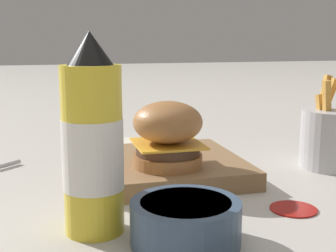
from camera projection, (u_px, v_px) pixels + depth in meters
The scene contains 8 objects.
ground_plane at pixel (152, 166), 0.77m from camera, with size 6.00×6.00×0.00m, color #B7B2A8.
serving_board at pixel (168, 166), 0.72m from camera, with size 0.23×0.22×0.03m.
burger at pixel (167, 134), 0.66m from camera, with size 0.10×0.10×0.09m.
ketchup_bottle at pixel (93, 145), 0.50m from camera, with size 0.07×0.07×0.22m.
fries_basket at pixel (334, 137), 0.76m from camera, with size 0.11×0.11×0.15m.
side_bowl at pixel (186, 221), 0.48m from camera, with size 0.11×0.11×0.05m.
ketchup_puddle at pixel (293, 208), 0.58m from camera, with size 0.06×0.06×0.00m.
parchment_square at pixel (121, 144), 0.93m from camera, with size 0.15×0.15×0.00m.
Camera 1 is at (-0.73, 0.17, 0.21)m, focal length 50.00 mm.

